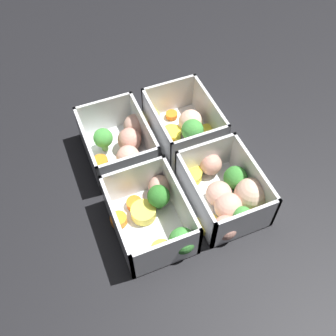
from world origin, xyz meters
TOP-DOWN VIEW (x-y plane):
  - ground_plane at (0.00, 0.00)m, footprint 4.00×4.00m
  - container_near_left at (-0.08, -0.05)m, footprint 0.14×0.13m
  - container_near_right at (0.07, -0.05)m, footprint 0.15×0.12m
  - container_far_left at (-0.08, 0.06)m, footprint 0.15×0.13m
  - container_far_right at (0.08, 0.07)m, footprint 0.16×0.13m

SIDE VIEW (x-z plane):
  - ground_plane at x=0.00m, z-range 0.00..0.00m
  - container_far_left at x=-0.08m, z-range -0.01..0.06m
  - container_near_right at x=0.07m, z-range -0.01..0.06m
  - container_near_left at x=-0.08m, z-range -0.01..0.06m
  - container_far_right at x=0.08m, z-range -0.01..0.06m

